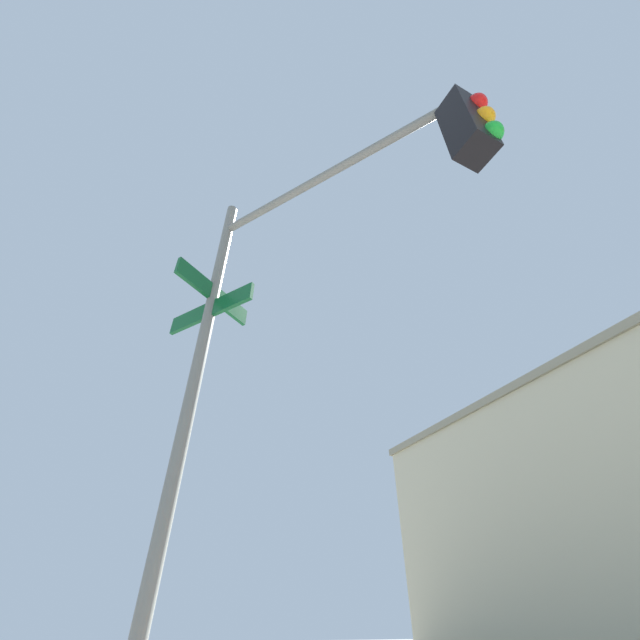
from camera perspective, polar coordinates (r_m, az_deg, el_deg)
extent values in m
cylinder|color=slate|center=(3.63, -18.37, -12.12)|extent=(0.12, 0.12, 5.50)
cylinder|color=slate|center=(4.50, 0.85, 20.07)|extent=(2.42, 1.53, 0.09)
cube|color=black|center=(3.95, 20.25, 24.52)|extent=(0.28, 0.28, 0.80)
sphere|color=red|center=(4.17, 21.61, 26.86)|extent=(0.18, 0.18, 0.18)
sphere|color=orange|center=(3.96, 22.51, 25.23)|extent=(0.18, 0.18, 0.18)
sphere|color=green|center=(3.75, 23.49, 23.42)|extent=(0.18, 0.18, 0.18)
cube|color=#0F5128|center=(4.19, -15.48, 1.43)|extent=(0.96, 0.61, 0.20)
cube|color=#0F5128|center=(4.33, -15.00, 3.69)|extent=(0.56, 0.87, 0.20)
cube|color=gray|center=(30.09, 36.49, -13.14)|extent=(17.00, 20.35, 0.40)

